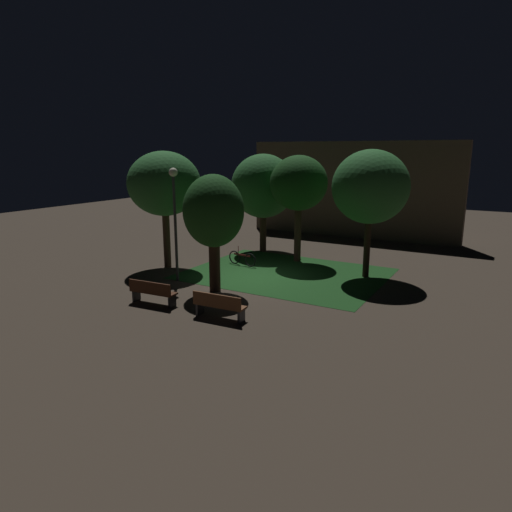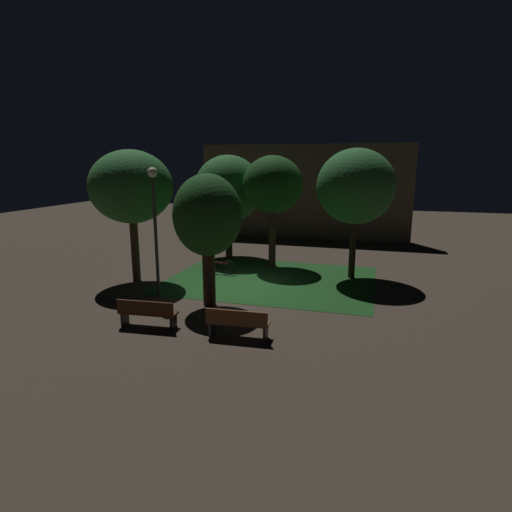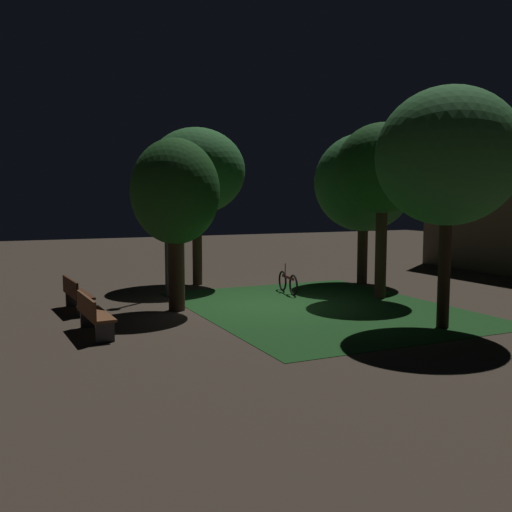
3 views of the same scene
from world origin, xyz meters
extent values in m
plane|color=#3D3328|center=(0.00, 0.00, 0.00)|extent=(60.00, 60.00, 0.00)
cube|color=#194219|center=(0.88, 1.30, 0.01)|extent=(8.55, 6.72, 0.01)
cube|color=#422314|center=(-1.44, -4.78, 0.45)|extent=(1.83, 0.61, 0.06)
cube|color=#422314|center=(-1.43, -4.99, 0.68)|extent=(1.80, 0.20, 0.40)
cube|color=black|center=(-2.24, -4.84, 0.21)|extent=(0.11, 0.39, 0.42)
cube|color=black|center=(-0.65, -4.72, 0.21)|extent=(0.11, 0.39, 0.42)
cube|color=brown|center=(1.44, -4.78, 0.45)|extent=(1.82, 0.58, 0.06)
cube|color=brown|center=(1.46, -4.99, 0.68)|extent=(1.80, 0.16, 0.40)
cube|color=#2D2D33|center=(0.64, -4.82, 0.21)|extent=(0.10, 0.39, 0.42)
cube|color=#2D2D33|center=(2.24, -4.73, 0.21)|extent=(0.10, 0.39, 0.42)
cylinder|color=#2D2116|center=(4.15, 2.59, 1.52)|extent=(0.28, 0.28, 3.03)
ellipsoid|color=#28662D|center=(4.15, 2.59, 3.92)|extent=(3.24, 3.24, 3.11)
cylinder|color=#38281C|center=(-0.42, -2.38, 1.26)|extent=(0.44, 0.44, 2.53)
ellipsoid|color=#194719|center=(-0.42, -2.38, 3.17)|extent=(2.34, 2.34, 2.78)
cylinder|color=#38281C|center=(-2.32, 4.96, 1.31)|extent=(0.36, 0.36, 2.61)
ellipsoid|color=#28662D|center=(-2.32, 4.96, 3.56)|extent=(3.44, 3.44, 3.40)
cylinder|color=#38281C|center=(0.32, 3.73, 1.56)|extent=(0.34, 0.34, 3.12)
ellipsoid|color=#194719|center=(0.32, 3.73, 3.88)|extent=(2.79, 2.79, 2.66)
cylinder|color=#423021|center=(-4.55, -0.39, 1.51)|extent=(0.33, 0.33, 3.01)
ellipsoid|color=#28662D|center=(-4.55, -0.39, 3.93)|extent=(3.35, 3.35, 2.95)
cylinder|color=#333338|center=(-2.62, -2.03, 2.20)|extent=(0.12, 0.12, 4.41)
sphere|color=#F2EDCC|center=(-2.62, -2.03, 4.56)|extent=(0.36, 0.36, 0.36)
torus|color=black|center=(-1.13, 1.55, 0.33)|extent=(0.66, 0.15, 0.66)
torus|color=black|center=(-2.10, 1.68, 0.33)|extent=(0.66, 0.15, 0.66)
cube|color=maroon|center=(-1.62, 1.62, 0.51)|extent=(0.98, 0.17, 0.08)
cylinder|color=maroon|center=(-1.86, 1.65, 0.73)|extent=(0.03, 0.03, 0.40)
cube|color=brown|center=(0.40, 11.61, 3.00)|extent=(13.42, 0.80, 5.99)
camera|label=1|loc=(9.49, -16.43, 5.40)|focal=31.70mm
camera|label=2|loc=(5.08, -15.54, 4.96)|focal=29.62mm
camera|label=3|loc=(13.86, -6.66, 2.95)|focal=39.23mm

